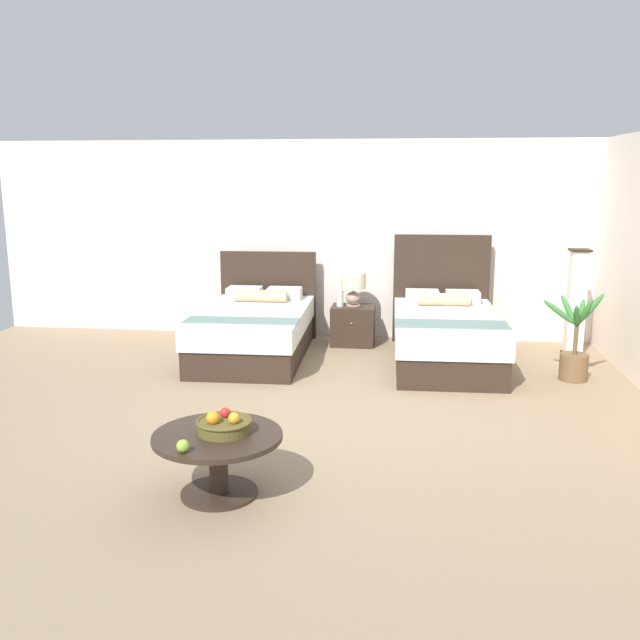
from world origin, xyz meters
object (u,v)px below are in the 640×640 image
Objects in this scene: loose_apple at (183,446)px; fruit_bowl at (224,425)px; potted_palm at (574,353)px; bed_near_corner at (446,334)px; bed_near_window at (255,330)px; nightstand at (353,325)px; floor_lamp_corner at (576,303)px; vase at (340,299)px; coffee_table at (218,451)px; table_lamp at (353,285)px.

fruit_bowl is at bearing 65.28° from loose_apple.
bed_near_corner is at bearing 157.69° from potted_palm.
fruit_bowl is at bearing -80.50° from bed_near_window.
bed_near_window reaches higher than nightstand.
floor_lamp_corner is (1.51, 0.51, 0.30)m from bed_near_corner.
coffee_table is at bearing -95.21° from vase.
vase is 2.44× the size of loose_apple.
floor_lamp_corner reaches higher than potted_palm.
potted_palm reaches higher than vase.
fruit_bowl is 4.18m from potted_palm.
bed_near_corner reaches higher than nightstand.
potted_palm is at bearing 45.95° from fruit_bowl.
bed_near_corner is at bearing -32.32° from nightstand.
floor_lamp_corner is (3.17, 4.07, 0.32)m from coffee_table.
coffee_table is 0.68× the size of floor_lamp_corner.
vase reaches higher than fruit_bowl.
nightstand is 1.43× the size of fruit_bowl.
potted_palm is at bearing 47.58° from loose_apple.
bed_near_window reaches higher than loose_apple.
loose_apple is (0.43, -3.88, 0.16)m from bed_near_window.
vase is at bearing -165.96° from nightstand.
loose_apple is 5.49m from floor_lamp_corner.
coffee_table is 10.52× the size of loose_apple.
table_lamp is 2.63m from floor_lamp_corner.
loose_apple is (-0.51, -4.55, -0.12)m from vase.
loose_apple is at bearing -114.72° from fruit_bowl.
coffee_table is (-1.65, -3.56, -0.02)m from bed_near_corner.
bed_near_corner is 4.28m from loose_apple.
nightstand reaches higher than coffee_table.
potted_palm reaches higher than fruit_bowl.
nightstand is at bearing 175.75° from floor_lamp_corner.
vase is (-1.27, 0.66, 0.26)m from bed_near_corner.
bed_near_window is at bearing -146.96° from nightstand.
bed_near_window is 1.39m from table_lamp.
fruit_bowl is 0.30× the size of floor_lamp_corner.
nightstand is 4.27m from fruit_bowl.
table_lamp is 5.09× the size of loose_apple.
floor_lamp_corner is 1.33× the size of potted_palm.
vase is at bearing 155.04° from potted_palm.
vase is 4.58m from loose_apple.
potted_palm is at bearing -27.54° from table_lamp.
potted_palm is (1.29, -0.53, -0.04)m from bed_near_corner.
potted_palm reaches higher than loose_apple.
bed_near_corner is 4.06× the size of nightstand.
vase reaches higher than nightstand.
table_lamp is at bearing 81.73° from loose_apple.
coffee_table is 0.91× the size of potted_palm.
bed_near_corner reaches higher than bed_near_window.
bed_near_corner reaches higher than fruit_bowl.
bed_near_window is 1.31m from nightstand.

